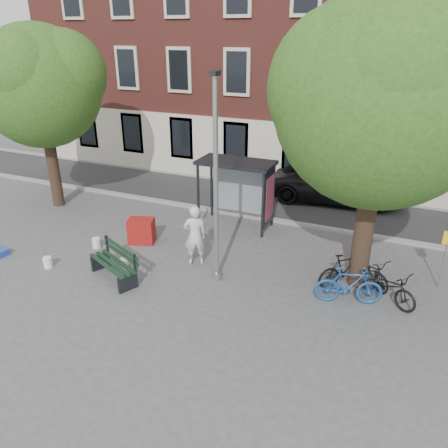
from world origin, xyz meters
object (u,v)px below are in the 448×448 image
lamppost (216,195)px  bike_c (369,269)px  bike_a (386,285)px  red_stand (141,231)px  bus_shelter (247,180)px  bench (115,265)px  notice_sign (447,248)px  bike_d (345,269)px  car_dark (336,184)px  painter (195,235)px  bike_b (349,286)px

lamppost → bike_c: bearing=20.8°
bike_a → red_stand: 8.41m
bus_shelter → bench: 5.93m
bench → notice_sign: notice_sign is taller
bench → notice_sign: 9.82m
bike_d → car_dark: size_ratio=0.32×
bike_c → lamppost: bearing=156.0°
car_dark → bike_c: bearing=-167.1°
lamppost → notice_sign: (6.27, 2.25, -1.47)m
lamppost → painter: (-1.06, 0.66, -1.77)m
car_dark → painter: bearing=152.8°
lamppost → notice_sign: lamppost is taller
lamppost → bus_shelter: size_ratio=2.14×
lamppost → bike_d: (3.66, 1.22, -2.24)m
bike_a → bike_b: bike_b is taller
bench → bus_shelter: bearing=91.5°
lamppost → bike_b: size_ratio=3.25×
red_stand → notice_sign: notice_sign is taller
painter → red_stand: size_ratio=2.25×
bench → bike_a: bearing=39.7°
bike_d → bus_shelter: bearing=13.4°
lamppost → bench: size_ratio=2.95×
notice_sign → bike_c: bearing=-172.2°
lamppost → bench: bearing=-157.9°
painter → bike_d: painter is taller
lamppost → bike_d: bearing=18.5°
bike_b → bike_c: bike_b is taller
bike_d → car_dark: (-1.58, 7.18, 0.24)m
painter → bike_a: bearing=151.0°
bus_shelter → bike_a: size_ratio=1.45×
bike_a → bike_b: bearing=153.1°
bike_c → red_stand: 7.84m
bike_c → bike_d: 0.75m
bike_b → lamppost: bearing=77.7°
painter → bench: (-1.84, -1.83, -0.54)m
bus_shelter → car_dark: bearing=58.0°
bike_d → red_stand: bike_d is taller
bike_b → car_dark: 8.30m
red_stand → bike_c: bearing=2.5°
bus_shelter → red_stand: 4.33m
bus_shelter → bench: bus_shelter is taller
lamppost → bus_shelter: 4.24m
bus_shelter → red_stand: (-2.94, -2.82, -1.47)m
bus_shelter → painter: (-0.45, -3.45, -0.90)m
lamppost → painter: 2.16m
bike_a → red_stand: bearing=120.0°
lamppost → bike_d: lamppost is taller
bike_a → notice_sign: notice_sign is taller
bike_d → notice_sign: size_ratio=0.98×
bike_b → car_dark: size_ratio=0.33×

